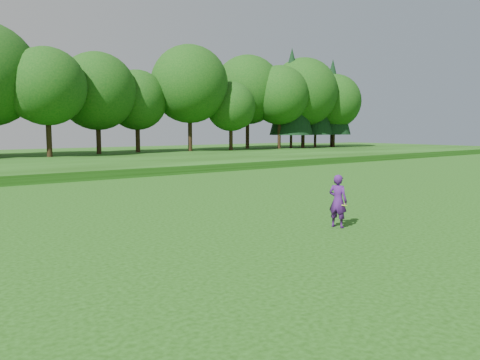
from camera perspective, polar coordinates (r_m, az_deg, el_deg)
ground at (r=13.14m, az=1.76°, el=-8.10°), size 140.00×140.00×0.00m
berm at (r=44.67m, az=-27.14°, el=1.80°), size 130.00×30.00×0.60m
walking_path at (r=31.07m, az=-22.35°, el=-0.17°), size 130.00×1.60×0.04m
woman at (r=15.77m, az=11.85°, el=-2.53°), size 0.57×0.73×1.76m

